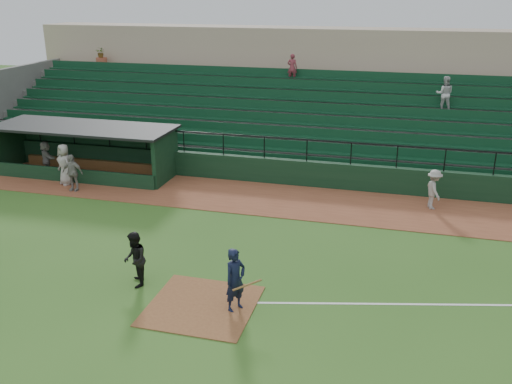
# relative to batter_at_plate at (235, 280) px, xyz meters

# --- Properties ---
(ground) EXTENTS (90.00, 90.00, 0.00)m
(ground) POSITION_rel_batter_at_plate_xyz_m (-0.99, 0.92, -0.94)
(ground) COLOR #315D1E
(ground) RESTS_ON ground
(warning_track) EXTENTS (40.00, 4.00, 0.03)m
(warning_track) POSITION_rel_batter_at_plate_xyz_m (-0.99, 8.92, -0.93)
(warning_track) COLOR brown
(warning_track) RESTS_ON ground
(home_plate_dirt) EXTENTS (3.00, 3.00, 0.03)m
(home_plate_dirt) POSITION_rel_batter_at_plate_xyz_m (-0.99, -0.08, -0.93)
(home_plate_dirt) COLOR brown
(home_plate_dirt) RESTS_ON ground
(foul_line) EXTENTS (17.49, 4.44, 0.01)m
(foul_line) POSITION_rel_batter_at_plate_xyz_m (7.01, 2.12, -0.94)
(foul_line) COLOR white
(foul_line) RESTS_ON ground
(stadium_structure) EXTENTS (38.00, 13.08, 6.40)m
(stadium_structure) POSITION_rel_batter_at_plate_xyz_m (-0.99, 17.38, 1.36)
(stadium_structure) COLOR black
(stadium_structure) RESTS_ON ground
(dugout) EXTENTS (8.90, 3.20, 2.42)m
(dugout) POSITION_rel_batter_at_plate_xyz_m (-10.74, 10.48, 0.39)
(dugout) COLOR black
(dugout) RESTS_ON ground
(batter_at_plate) EXTENTS (1.17, 0.82, 1.88)m
(batter_at_plate) POSITION_rel_batter_at_plate_xyz_m (0.00, 0.00, 0.00)
(batter_at_plate) COLOR black
(batter_at_plate) RESTS_ON ground
(umpire) EXTENTS (0.96, 1.05, 1.74)m
(umpire) POSITION_rel_batter_at_plate_xyz_m (-3.36, 0.55, -0.07)
(umpire) COLOR black
(umpire) RESTS_ON ground
(runner) EXTENTS (0.94, 1.22, 1.66)m
(runner) POSITION_rel_batter_at_plate_xyz_m (5.59, 9.57, -0.08)
(runner) COLOR #9D9793
(runner) RESTS_ON warning_track
(dugout_player_a) EXTENTS (1.00, 0.45, 1.68)m
(dugout_player_a) POSITION_rel_batter_at_plate_xyz_m (-9.99, 7.68, -0.07)
(dugout_player_a) COLOR gray
(dugout_player_a) RESTS_ON warning_track
(dugout_player_b) EXTENTS (1.12, 1.02, 1.92)m
(dugout_player_b) POSITION_rel_batter_at_plate_xyz_m (-10.81, 8.36, 0.05)
(dugout_player_b) COLOR #A49F99
(dugout_player_b) RESTS_ON warning_track
(dugout_player_c) EXTENTS (1.46, 1.31, 1.61)m
(dugout_player_c) POSITION_rel_batter_at_plate_xyz_m (-12.70, 9.65, -0.11)
(dugout_player_c) COLOR gray
(dugout_player_c) RESTS_ON warning_track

